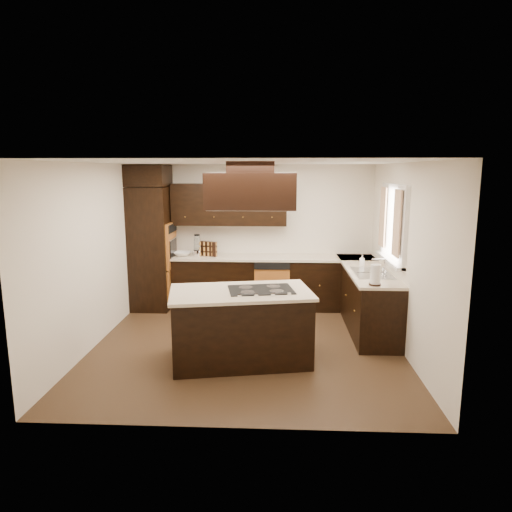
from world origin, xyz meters
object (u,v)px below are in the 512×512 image
(oven_column, at_px, (152,248))
(spice_rack, at_px, (209,249))
(range_hood, at_px, (251,191))
(island, at_px, (241,327))

(oven_column, relative_size, spice_rack, 6.89)
(oven_column, relative_size, range_hood, 2.02)
(oven_column, distance_m, range_hood, 3.13)
(oven_column, distance_m, island, 2.90)
(island, relative_size, spice_rack, 5.48)
(range_hood, relative_size, spice_rack, 3.41)
(oven_column, height_order, spice_rack, oven_column)
(oven_column, bearing_deg, island, -52.16)
(oven_column, relative_size, island, 1.26)
(range_hood, bearing_deg, oven_column, 129.74)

